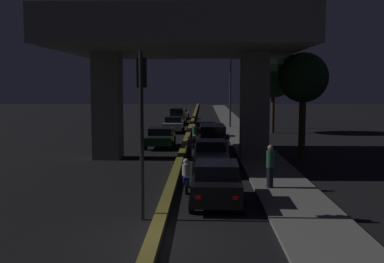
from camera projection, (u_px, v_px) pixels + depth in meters
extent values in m
plane|color=black|center=(154.00, 242.00, 12.65)|extent=(200.00, 200.00, 0.00)
cube|color=olive|center=(190.00, 127.00, 47.45)|extent=(0.42, 126.00, 0.23)
cube|color=gray|center=(242.00, 135.00, 40.37)|extent=(2.64, 126.00, 0.13)
cube|color=slate|center=(108.00, 106.00, 27.15)|extent=(1.60, 1.71, 6.38)
cube|color=slate|center=(254.00, 106.00, 26.92)|extent=(1.60, 1.71, 6.38)
cube|color=slate|center=(180.00, 37.00, 26.63)|extent=(13.79, 12.50, 1.89)
cube|color=#333335|center=(180.00, 13.00, 26.49)|extent=(13.79, 0.40, 0.90)
cylinder|color=black|center=(142.00, 137.00, 14.46)|extent=(0.14, 0.14, 5.48)
cube|color=black|center=(142.00, 73.00, 14.44)|extent=(0.30, 0.28, 0.95)
sphere|color=red|center=(142.00, 64.00, 14.56)|extent=(0.18, 0.18, 0.18)
sphere|color=black|center=(142.00, 73.00, 14.58)|extent=(0.18, 0.18, 0.18)
sphere|color=black|center=(142.00, 82.00, 14.61)|extent=(0.18, 0.18, 0.18)
cylinder|color=#2D2D30|center=(230.00, 90.00, 47.06)|extent=(0.18, 0.18, 8.06)
cylinder|color=#2D2D30|center=(219.00, 53.00, 46.70)|extent=(2.40, 0.10, 0.10)
ellipsoid|color=#F2B759|center=(208.00, 54.00, 46.75)|extent=(0.56, 0.32, 0.24)
cube|color=black|center=(216.00, 186.00, 16.71)|extent=(1.85, 3.98, 0.76)
cube|color=black|center=(217.00, 170.00, 16.45)|extent=(1.59, 1.93, 0.53)
cylinder|color=black|center=(195.00, 188.00, 18.08)|extent=(0.21, 0.61, 0.61)
cylinder|color=black|center=(238.00, 188.00, 18.00)|extent=(0.21, 0.61, 0.61)
cylinder|color=black|center=(192.00, 204.00, 15.50)|extent=(0.21, 0.61, 0.61)
cylinder|color=black|center=(242.00, 205.00, 15.41)|extent=(0.21, 0.61, 0.61)
cube|color=red|center=(198.00, 198.00, 14.77)|extent=(0.18, 0.03, 0.11)
cube|color=red|center=(236.00, 198.00, 14.71)|extent=(0.18, 0.03, 0.11)
cube|color=#515459|center=(211.00, 157.00, 23.18)|extent=(1.77, 4.09, 0.77)
cube|color=black|center=(211.00, 145.00, 23.01)|extent=(1.52, 1.65, 0.52)
cylinder|color=black|center=(195.00, 160.00, 24.56)|extent=(0.21, 0.70, 0.70)
cylinder|color=black|center=(225.00, 160.00, 24.54)|extent=(0.21, 0.70, 0.70)
cylinder|color=black|center=(194.00, 169.00, 21.89)|extent=(0.21, 0.70, 0.70)
cylinder|color=black|center=(228.00, 169.00, 21.87)|extent=(0.21, 0.70, 0.70)
cube|color=red|center=(199.00, 163.00, 21.15)|extent=(0.18, 0.03, 0.11)
cube|color=red|center=(225.00, 163.00, 21.14)|extent=(0.18, 0.03, 0.11)
cube|color=silver|center=(212.00, 142.00, 30.07)|extent=(1.97, 4.72, 0.65)
cube|color=black|center=(212.00, 131.00, 30.11)|extent=(1.71, 3.41, 0.85)
cylinder|color=black|center=(198.00, 144.00, 31.63)|extent=(0.22, 0.65, 0.64)
cylinder|color=black|center=(224.00, 144.00, 31.64)|extent=(0.22, 0.65, 0.64)
cylinder|color=black|center=(199.00, 150.00, 28.57)|extent=(0.22, 0.65, 0.64)
cylinder|color=black|center=(227.00, 150.00, 28.57)|extent=(0.22, 0.65, 0.64)
cube|color=red|center=(204.00, 147.00, 27.73)|extent=(0.18, 0.04, 0.11)
cube|color=red|center=(224.00, 147.00, 27.73)|extent=(0.18, 0.04, 0.11)
cube|color=black|center=(206.00, 130.00, 38.91)|extent=(1.86, 3.93, 0.65)
cube|color=black|center=(206.00, 124.00, 38.76)|extent=(1.62, 1.58, 0.42)
cylinder|color=black|center=(196.00, 132.00, 40.26)|extent=(0.21, 0.59, 0.59)
cylinder|color=black|center=(216.00, 132.00, 40.20)|extent=(0.21, 0.59, 0.59)
cylinder|color=black|center=(195.00, 135.00, 37.69)|extent=(0.21, 0.59, 0.59)
cylinder|color=black|center=(216.00, 135.00, 37.63)|extent=(0.21, 0.59, 0.59)
cube|color=red|center=(198.00, 132.00, 36.97)|extent=(0.18, 0.03, 0.11)
cube|color=red|center=(213.00, 132.00, 36.93)|extent=(0.18, 0.03, 0.11)
cube|color=black|center=(161.00, 139.00, 32.28)|extent=(1.88, 4.30, 0.57)
cube|color=black|center=(161.00, 131.00, 32.44)|extent=(1.65, 2.07, 0.50)
cylinder|color=black|center=(172.00, 145.00, 30.89)|extent=(0.20, 0.69, 0.69)
cylinder|color=black|center=(146.00, 145.00, 30.92)|extent=(0.20, 0.69, 0.69)
cylinder|color=black|center=(174.00, 140.00, 33.70)|extent=(0.20, 0.69, 0.69)
cylinder|color=black|center=(150.00, 140.00, 33.74)|extent=(0.20, 0.69, 0.69)
cube|color=white|center=(171.00, 137.00, 34.42)|extent=(0.18, 0.03, 0.11)
cube|color=white|center=(155.00, 137.00, 34.45)|extent=(0.18, 0.03, 0.11)
cube|color=gray|center=(174.00, 126.00, 42.93)|extent=(1.80, 4.21, 0.66)
cube|color=black|center=(174.00, 119.00, 43.08)|extent=(1.57, 2.02, 0.53)
cylinder|color=black|center=(182.00, 131.00, 41.56)|extent=(0.20, 0.63, 0.63)
cylinder|color=black|center=(163.00, 131.00, 41.62)|extent=(0.20, 0.63, 0.63)
cylinder|color=black|center=(183.00, 128.00, 44.32)|extent=(0.20, 0.63, 0.63)
cylinder|color=black|center=(166.00, 128.00, 44.37)|extent=(0.20, 0.63, 0.63)
cube|color=white|center=(181.00, 125.00, 45.02)|extent=(0.18, 0.03, 0.11)
cube|color=white|center=(169.00, 125.00, 45.06)|extent=(0.18, 0.03, 0.11)
cube|color=#515459|center=(178.00, 119.00, 52.10)|extent=(1.87, 4.77, 0.60)
cube|color=black|center=(178.00, 112.00, 51.91)|extent=(1.61, 3.45, 0.98)
cylinder|color=black|center=(184.00, 123.00, 50.54)|extent=(0.23, 0.65, 0.64)
cylinder|color=black|center=(170.00, 123.00, 50.64)|extent=(0.23, 0.65, 0.64)
cylinder|color=black|center=(186.00, 121.00, 53.62)|extent=(0.23, 0.65, 0.64)
cylinder|color=black|center=(173.00, 121.00, 53.73)|extent=(0.23, 0.65, 0.64)
cube|color=white|center=(185.00, 118.00, 54.42)|extent=(0.18, 0.04, 0.11)
cube|color=white|center=(175.00, 118.00, 54.50)|extent=(0.18, 0.04, 0.11)
cube|color=silver|center=(182.00, 114.00, 61.29)|extent=(1.72, 4.33, 0.61)
cube|color=black|center=(182.00, 110.00, 61.34)|extent=(1.51, 1.73, 0.46)
cylinder|color=black|center=(188.00, 117.00, 59.88)|extent=(0.20, 0.63, 0.63)
cylinder|color=black|center=(175.00, 117.00, 59.92)|extent=(0.20, 0.63, 0.63)
cylinder|color=black|center=(188.00, 116.00, 62.72)|extent=(0.20, 0.63, 0.63)
cylinder|color=black|center=(176.00, 116.00, 62.76)|extent=(0.20, 0.63, 0.63)
cube|color=white|center=(187.00, 114.00, 63.45)|extent=(0.18, 0.03, 0.11)
cube|color=white|center=(178.00, 114.00, 63.48)|extent=(0.18, 0.03, 0.11)
cylinder|color=black|center=(186.00, 181.00, 19.57)|extent=(0.11, 0.54, 0.54)
cylinder|color=black|center=(186.00, 188.00, 18.26)|extent=(0.13, 0.54, 0.54)
cube|color=navy|center=(186.00, 179.00, 18.89)|extent=(0.31, 1.02, 0.32)
cylinder|color=beige|center=(186.00, 170.00, 18.85)|extent=(0.34, 0.34, 0.48)
sphere|color=silver|center=(186.00, 161.00, 18.82)|extent=(0.24, 0.24, 0.24)
cube|color=red|center=(186.00, 183.00, 18.19)|extent=(0.08, 0.04, 0.08)
cylinder|color=black|center=(191.00, 152.00, 27.99)|extent=(0.12, 0.58, 0.58)
cylinder|color=black|center=(189.00, 155.00, 26.82)|extent=(0.14, 0.58, 0.58)
cube|color=black|center=(190.00, 150.00, 27.38)|extent=(0.31, 0.92, 0.32)
cylinder|color=#3F3F44|center=(190.00, 144.00, 27.34)|extent=(0.34, 0.34, 0.46)
sphere|color=silver|center=(190.00, 138.00, 27.31)|extent=(0.24, 0.24, 0.24)
cube|color=red|center=(189.00, 152.00, 26.75)|extent=(0.08, 0.04, 0.08)
cylinder|color=black|center=(195.00, 139.00, 35.01)|extent=(0.12, 0.64, 0.64)
cylinder|color=black|center=(194.00, 141.00, 33.63)|extent=(0.14, 0.64, 0.64)
cube|color=silver|center=(194.00, 137.00, 34.30)|extent=(0.30, 1.07, 0.32)
cylinder|color=#26593F|center=(194.00, 131.00, 34.26)|extent=(0.34, 0.34, 0.57)
sphere|color=silver|center=(194.00, 126.00, 34.22)|extent=(0.24, 0.24, 0.24)
cube|color=red|center=(194.00, 138.00, 33.56)|extent=(0.08, 0.03, 0.08)
cylinder|color=black|center=(270.00, 177.00, 18.86)|extent=(0.28, 0.28, 0.86)
cylinder|color=#26593F|center=(270.00, 159.00, 18.78)|extent=(0.33, 0.33, 0.72)
sphere|color=tan|center=(270.00, 148.00, 18.73)|extent=(0.23, 0.23, 0.23)
cylinder|color=#38281C|center=(302.00, 128.00, 27.13)|extent=(0.41, 0.41, 3.79)
sphere|color=black|center=(303.00, 77.00, 26.83)|extent=(2.99, 2.99, 2.99)
cylinder|color=#38281C|center=(273.00, 112.00, 42.33)|extent=(0.35, 0.35, 3.94)
sphere|color=black|center=(273.00, 72.00, 41.96)|extent=(4.78, 4.78, 4.78)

